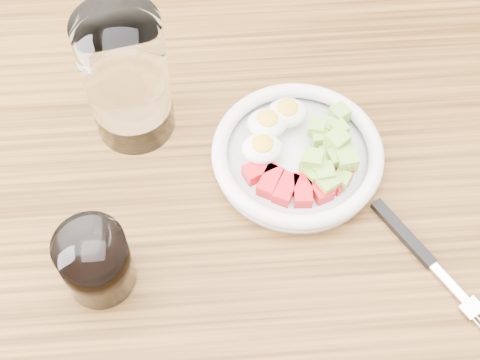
# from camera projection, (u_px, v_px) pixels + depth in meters

# --- Properties ---
(dining_table) EXTENTS (1.50, 0.90, 0.77)m
(dining_table) POSITION_uv_depth(u_px,v_px,m) (248.00, 239.00, 0.84)
(dining_table) COLOR brown
(dining_table) RESTS_ON ground
(bowl) EXTENTS (0.20, 0.20, 0.05)m
(bowl) POSITION_uv_depth(u_px,v_px,m) (298.00, 153.00, 0.77)
(bowl) COLOR white
(bowl) RESTS_ON dining_table
(fork) EXTENTS (0.11, 0.17, 0.01)m
(fork) POSITION_uv_depth(u_px,v_px,m) (419.00, 251.00, 0.72)
(fork) COLOR black
(fork) RESTS_ON dining_table
(water_glass) EXTENTS (0.09, 0.09, 0.17)m
(water_glass) POSITION_uv_depth(u_px,v_px,m) (127.00, 78.00, 0.74)
(water_glass) COLOR white
(water_glass) RESTS_ON dining_table
(coffee_glass) EXTENTS (0.07, 0.07, 0.08)m
(coffee_glass) POSITION_uv_depth(u_px,v_px,m) (96.00, 262.00, 0.67)
(coffee_glass) COLOR white
(coffee_glass) RESTS_ON dining_table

